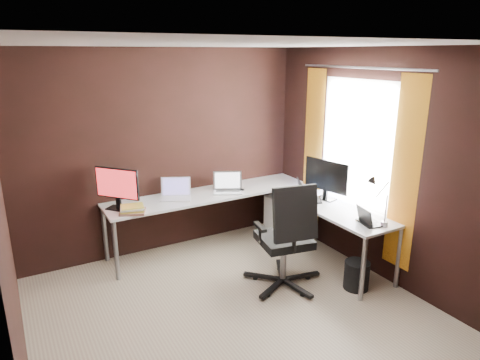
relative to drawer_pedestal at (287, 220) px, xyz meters
name	(u,v)px	position (x,y,z in m)	size (l,w,h in m)	color
room	(263,182)	(-1.09, -1.08, 0.98)	(3.60, 3.60, 2.50)	tan
desk	(254,203)	(-0.59, -0.11, 0.38)	(2.65, 2.25, 0.73)	silver
drawer_pedestal	(287,220)	(0.00, 0.00, 0.00)	(0.42, 0.50, 0.60)	silver
monitor_left	(117,186)	(-2.10, 0.37, 0.70)	(0.37, 0.43, 0.48)	black
monitor_right	(326,177)	(0.14, -0.56, 0.71)	(0.20, 0.59, 0.49)	black
laptop_white	(176,194)	(-1.40, 0.40, 0.48)	(0.44, 0.39, 0.24)	silver
laptop_silver	(228,187)	(-0.73, 0.30, 0.48)	(0.44, 0.40, 0.24)	silver
laptop_black_big	(306,195)	(-0.05, -0.44, 0.48)	(0.38, 0.43, 0.24)	black
laptop_black_small	(368,220)	(0.03, -1.37, 0.47)	(0.24, 0.30, 0.18)	black
book_stack	(133,209)	(-2.01, 0.15, 0.47)	(0.33, 0.31, 0.09)	#90604D
mouse_left	(141,210)	(-1.91, 0.15, 0.45)	(0.08, 0.05, 0.03)	black
mouse_corner	(242,190)	(-0.57, 0.22, 0.45)	(0.08, 0.05, 0.03)	black
desk_lamp	(378,196)	(0.06, -1.44, 0.76)	(0.18, 0.20, 0.52)	slate
office_chair	(285,256)	(-0.70, -0.94, 0.05)	(0.66, 0.68, 1.19)	black
wastebasket	(357,275)	(-0.06, -1.36, -0.15)	(0.27, 0.27, 0.31)	black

